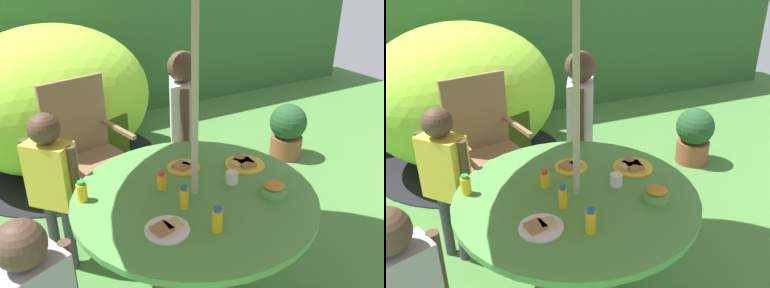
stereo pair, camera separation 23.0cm
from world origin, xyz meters
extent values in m
cube|color=#33602D|center=(0.00, 3.43, 1.02)|extent=(9.00, 0.70, 2.04)
cylinder|color=#93704C|center=(0.00, 0.00, 0.36)|extent=(0.13, 0.13, 0.71)
cylinder|color=#519E47|center=(0.00, 0.00, 0.73)|extent=(1.32, 1.32, 0.04)
cylinder|color=#B7AD8C|center=(0.00, 0.00, 1.12)|extent=(0.04, 0.04, 2.24)
cylinder|color=brown|center=(-0.43, 0.88, 0.22)|extent=(0.04, 0.04, 0.45)
cylinder|color=brown|center=(0.04, 0.98, 0.22)|extent=(0.04, 0.04, 0.45)
cylinder|color=brown|center=(-0.52, 1.29, 0.22)|extent=(0.04, 0.04, 0.45)
cylinder|color=brown|center=(-0.05, 1.39, 0.22)|extent=(0.04, 0.04, 0.45)
cube|color=brown|center=(-0.24, 1.13, 0.47)|extent=(0.61, 0.56, 0.04)
cube|color=brown|center=(-0.29, 1.34, 0.78)|extent=(0.51, 0.14, 0.60)
cube|color=brown|center=(-0.48, 1.08, 0.68)|extent=(0.13, 0.46, 0.03)
cube|color=brown|center=(-0.01, 1.18, 0.68)|extent=(0.13, 0.46, 0.03)
ellipsoid|color=#8CC633|center=(-0.27, 2.15, 0.68)|extent=(2.20, 2.00, 1.36)
cylinder|color=black|center=(-0.27, 2.15, 0.01)|extent=(2.31, 2.31, 0.01)
cube|color=#314511|center=(-0.08, 1.40, 0.37)|extent=(0.51, 0.16, 0.61)
cylinder|color=brown|center=(1.76, 1.17, 0.11)|extent=(0.32, 0.32, 0.22)
sphere|color=#234C28|center=(1.76, 1.17, 0.38)|extent=(0.37, 0.37, 0.37)
cylinder|color=brown|center=(0.43, 0.93, 0.29)|extent=(0.08, 0.08, 0.59)
cylinder|color=brown|center=(0.37, 0.80, 0.29)|extent=(0.08, 0.08, 0.59)
cube|color=white|center=(0.40, 0.86, 0.84)|extent=(0.31, 0.39, 0.50)
cylinder|color=#4C3828|center=(0.48, 1.03, 0.86)|extent=(0.06, 0.06, 0.45)
cylinder|color=#4C3828|center=(0.32, 0.69, 0.86)|extent=(0.06, 0.06, 0.45)
sphere|color=#4C3828|center=(0.40, 0.86, 1.19)|extent=(0.22, 0.22, 0.22)
cylinder|color=#3F3F47|center=(-0.66, 0.71, 0.25)|extent=(0.07, 0.07, 0.50)
cylinder|color=#3F3F47|center=(-0.58, 0.62, 0.25)|extent=(0.07, 0.07, 0.50)
cube|color=yellow|center=(-0.62, 0.67, 0.71)|extent=(0.31, 0.32, 0.42)
cylinder|color=#4C3828|center=(-0.73, 0.79, 0.73)|extent=(0.05, 0.05, 0.38)
cylinder|color=#4C3828|center=(-0.51, 0.55, 0.73)|extent=(0.05, 0.05, 0.38)
sphere|color=#4C3828|center=(-0.62, 0.67, 1.01)|extent=(0.19, 0.19, 0.19)
cylinder|color=#4C3828|center=(-0.75, -0.29, 0.73)|extent=(0.05, 0.05, 0.38)
sphere|color=#4C3828|center=(-0.91, -0.35, 1.01)|extent=(0.19, 0.19, 0.19)
cylinder|color=#66B259|center=(0.36, -0.22, 0.77)|extent=(0.13, 0.13, 0.05)
ellipsoid|color=gold|center=(0.36, -0.22, 0.80)|extent=(0.11, 0.11, 0.03)
cylinder|color=white|center=(-0.28, -0.22, 0.75)|extent=(0.22, 0.22, 0.01)
cube|color=tan|center=(-0.24, -0.22, 0.77)|extent=(0.07, 0.07, 0.02)
cube|color=#9E7547|center=(-0.30, -0.22, 0.77)|extent=(0.10, 0.10, 0.02)
cylinder|color=yellow|center=(0.42, 0.12, 0.75)|extent=(0.24, 0.24, 0.01)
cube|color=tan|center=(0.46, 0.12, 0.77)|extent=(0.09, 0.09, 0.02)
cube|color=#9E7547|center=(0.42, 0.16, 0.77)|extent=(0.12, 0.12, 0.02)
cube|color=tan|center=(0.37, 0.13, 0.77)|extent=(0.09, 0.09, 0.02)
cube|color=#9E7547|center=(0.42, 0.10, 0.77)|extent=(0.09, 0.09, 0.02)
cylinder|color=yellow|center=(0.08, 0.27, 0.75)|extent=(0.20, 0.20, 0.01)
cube|color=tan|center=(0.11, 0.27, 0.77)|extent=(0.09, 0.09, 0.02)
cube|color=#9E7547|center=(0.06, 0.27, 0.77)|extent=(0.11, 0.11, 0.02)
cylinder|color=yellow|center=(-0.55, 0.23, 0.79)|extent=(0.06, 0.06, 0.10)
cylinder|color=green|center=(-0.55, 0.23, 0.85)|extent=(0.04, 0.04, 0.02)
cylinder|color=yellow|center=(-0.12, -0.09, 0.80)|extent=(0.04, 0.04, 0.11)
cylinder|color=blue|center=(-0.12, -0.09, 0.86)|extent=(0.03, 0.03, 0.02)
cylinder|color=yellow|center=(-0.07, -0.34, 0.80)|extent=(0.05, 0.05, 0.11)
cylinder|color=blue|center=(-0.07, -0.34, 0.87)|extent=(0.04, 0.04, 0.02)
cylinder|color=yellow|center=(-0.14, 0.13, 0.79)|extent=(0.05, 0.05, 0.09)
cylinder|color=red|center=(-0.14, 0.13, 0.84)|extent=(0.04, 0.04, 0.02)
cylinder|color=white|center=(0.24, -0.01, 0.78)|extent=(0.07, 0.07, 0.07)
camera|label=1|loc=(-0.94, -1.62, 1.94)|focal=37.99mm
camera|label=2|loc=(-0.73, -1.72, 1.94)|focal=37.99mm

